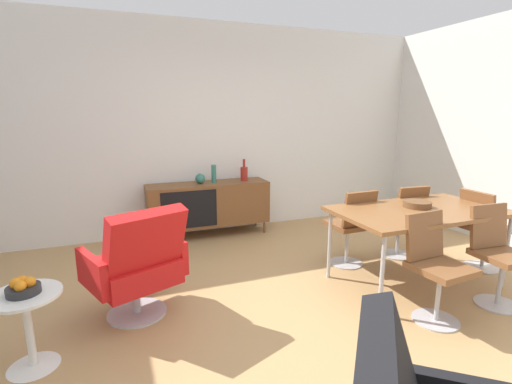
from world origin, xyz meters
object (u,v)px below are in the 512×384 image
object	(u,v)px
lounge_chair_red	(137,263)
dining_chair_back_left	(352,224)
dining_table	(419,214)
fruit_bowl	(23,287)
vase_cobalt	(244,173)
dining_chair_back_right	(403,218)
dining_chair_front_left	(435,263)
vase_ceramic_small	(200,179)
wooden_bowl_on_table	(417,204)
vase_sculptural_dark	(214,174)
sideboard	(208,204)
dining_chair_front_right	(498,251)
dining_chair_far_end	(483,226)
side_table_round	(28,322)

from	to	relation	value
lounge_chair_red	dining_chair_back_left	bearing A→B (deg)	6.76
dining_table	fruit_bowl	distance (m)	3.26
vase_cobalt	dining_chair_back_right	world-z (taller)	vase_cobalt
dining_chair_front_left	vase_ceramic_small	bearing A→B (deg)	115.32
wooden_bowl_on_table	vase_sculptural_dark	bearing A→B (deg)	125.72
sideboard	vase_ceramic_small	bearing A→B (deg)	178.93
sideboard	dining_chair_front_left	size ratio (longest dim) A/B	1.87
wooden_bowl_on_table	dining_chair_front_right	bearing A→B (deg)	-63.31
vase_cobalt	dining_chair_far_end	xyz separation A→B (m)	(1.90, -2.12, -0.35)
dining_chair_back_right	lounge_chair_red	distance (m)	2.91
dining_chair_front_left	sideboard	bearing A→B (deg)	113.56
vase_ceramic_small	dining_table	xyz separation A→B (m)	(1.62, -2.12, -0.09)
dining_chair_far_end	vase_cobalt	bearing A→B (deg)	131.87
vase_sculptural_dark	dining_chair_back_right	distance (m)	2.40
sideboard	side_table_round	world-z (taller)	sideboard
vase_ceramic_small	wooden_bowl_on_table	bearing A→B (deg)	-51.02
dining_chair_back_right	side_table_round	size ratio (longest dim) A/B	1.65
dining_chair_far_end	fruit_bowl	bearing A→B (deg)	-178.87
sideboard	vase_cobalt	xyz separation A→B (m)	(0.51, 0.00, 0.38)
dining_chair_back_right	dining_chair_front_left	distance (m)	1.32
vase_sculptural_dark	dining_chair_far_end	world-z (taller)	vase_sculptural_dark
vase_ceramic_small	dining_chair_back_right	bearing A→B (deg)	-38.43
sideboard	dining_table	bearing A→B (deg)	-54.31
vase_ceramic_small	wooden_bowl_on_table	world-z (taller)	vase_ceramic_small
vase_cobalt	vase_sculptural_dark	size ratio (longest dim) A/B	1.25
vase_cobalt	dining_chair_front_left	size ratio (longest dim) A/B	0.35
sideboard	dining_chair_front_right	xyz separation A→B (m)	(1.88, -2.68, 0.03)
dining_chair_far_end	dining_chair_front_right	bearing A→B (deg)	-133.72
dining_chair_far_end	dining_chair_front_left	bearing A→B (deg)	-155.78
vase_ceramic_small	wooden_bowl_on_table	size ratio (longest dim) A/B	0.51
vase_sculptural_dark	side_table_round	bearing A→B (deg)	-129.57
dining_table	dining_chair_front_right	world-z (taller)	dining_chair_front_right
sideboard	fruit_bowl	world-z (taller)	sideboard
wooden_bowl_on_table	dining_chair_back_right	distance (m)	0.65
dining_chair_back_right	dining_chair_back_left	world-z (taller)	same
dining_table	wooden_bowl_on_table	size ratio (longest dim) A/B	6.15
side_table_round	dining_chair_back_left	bearing A→B (deg)	12.44
vase_ceramic_small	dining_chair_back_left	size ratio (longest dim) A/B	0.16
dining_chair_far_end	dining_table	bearing A→B (deg)	-179.99
dining_chair_far_end	vase_ceramic_small	bearing A→B (deg)	139.82
dining_chair_back_right	dining_chair_front_right	world-z (taller)	same
vase_cobalt	side_table_round	world-z (taller)	vase_cobalt
vase_cobalt	wooden_bowl_on_table	size ratio (longest dim) A/B	1.14
vase_cobalt	vase_ceramic_small	size ratio (longest dim) A/B	2.24
vase_sculptural_dark	dining_chair_back_right	xyz separation A→B (m)	(1.78, -1.56, -0.37)
vase_sculptural_dark	vase_ceramic_small	xyz separation A→B (m)	(-0.19, 0.00, -0.05)
dining_chair_front_right	lounge_chair_red	xyz separation A→B (m)	(-2.91, 0.86, -0.00)
vase_ceramic_small	dining_chair_front_right	world-z (taller)	dining_chair_front_right
dining_table	dining_chair_far_end	bearing A→B (deg)	0.01
sideboard	dining_chair_back_right	xyz separation A→B (m)	(1.87, -1.56, 0.03)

